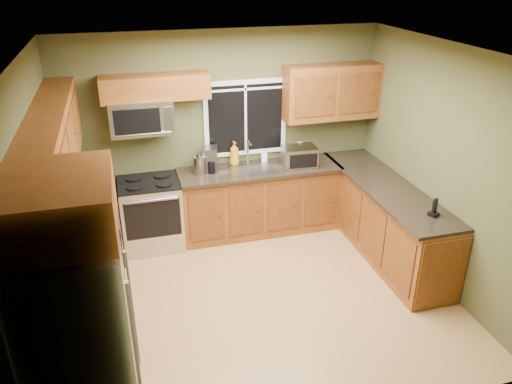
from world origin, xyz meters
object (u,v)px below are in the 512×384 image
coffee_maker (210,160)px  soap_bottle_b (264,155)px  soap_bottle_a (234,153)px  cordless_phone (434,211)px  kettle (200,164)px  paper_towel_roll (300,153)px  toaster_oven (299,157)px  range (151,214)px  microwave (141,117)px  refrigerator (83,341)px

coffee_maker → soap_bottle_b: coffee_maker is taller
soap_bottle_a → cordless_phone: soap_bottle_a is taller
kettle → soap_bottle_a: soap_bottle_a is taller
paper_towel_roll → soap_bottle_a: bearing=170.5°
toaster_oven → kettle: kettle is taller
range → soap_bottle_a: 1.35m
microwave → coffee_maker: (0.82, -0.03, -0.64)m
soap_bottle_b → cordless_phone: bearing=-56.7°
paper_towel_roll → soap_bottle_a: (-0.88, 0.15, 0.03)m
kettle → soap_bottle_b: 0.94m
toaster_oven → soap_bottle_b: toaster_oven is taller
coffee_maker → soap_bottle_b: 0.78m
toaster_oven → cordless_phone: bearing=-61.8°
range → coffee_maker: coffee_maker is taller
microwave → paper_towel_roll: microwave is taller
kettle → soap_bottle_b: bearing=11.8°
microwave → toaster_oven: 2.10m
coffee_maker → soap_bottle_b: size_ratio=1.80×
coffee_maker → kettle: 0.17m
kettle → paper_towel_roll: bearing=1.8°
microwave → soap_bottle_a: microwave is taller
paper_towel_roll → soap_bottle_a: soap_bottle_a is taller
toaster_oven → coffee_maker: bearing=171.9°
refrigerator → coffee_maker: bearing=62.3°
kettle → paper_towel_roll: (1.39, 0.04, 0.00)m
range → paper_towel_roll: paper_towel_roll is taller
refrigerator → cordless_phone: bearing=15.3°
refrigerator → coffee_maker: size_ratio=5.70×
range → cordless_phone: cordless_phone is taller
range → soap_bottle_b: soap_bottle_b is taller
toaster_oven → paper_towel_roll: (0.06, 0.14, -0.00)m
soap_bottle_b → kettle: bearing=-168.2°
microwave → paper_towel_roll: (2.05, -0.05, -0.65)m
range → coffee_maker: 1.03m
kettle → paper_towel_roll: 1.39m
soap_bottle_a → refrigerator: bearing=-121.8°
soap_bottle_a → soap_bottle_b: (0.42, 0.00, -0.08)m
soap_bottle_b → range: bearing=-171.7°
microwave → soap_bottle_a: 1.33m
paper_towel_roll → kettle: bearing=-178.2°
range → kettle: (0.67, 0.04, 0.61)m
cordless_phone → soap_bottle_a: bearing=130.9°
microwave → soap_bottle_a: bearing=4.6°
kettle → paper_towel_roll: paper_towel_roll is taller
kettle → range: bearing=-176.7°
refrigerator → cordless_phone: refrigerator is taller
cordless_phone → kettle: bearing=140.9°
coffee_maker → cordless_phone: (2.10, -1.89, -0.09)m
paper_towel_roll → soap_bottle_b: size_ratio=1.72×
range → soap_bottle_b: 1.70m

